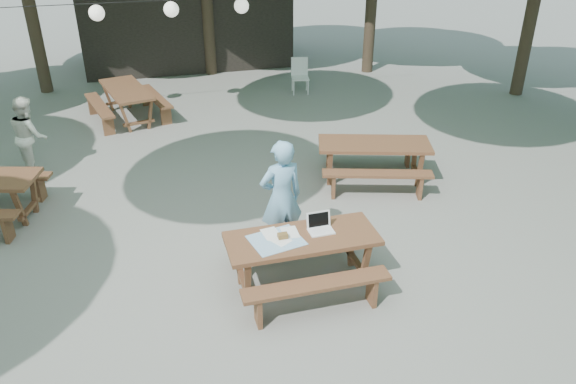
% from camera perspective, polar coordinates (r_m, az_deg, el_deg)
% --- Properties ---
extents(ground, '(80.00, 80.00, 0.00)m').
position_cam_1_polar(ground, '(8.71, -5.54, -4.85)').
color(ground, slate).
rests_on(ground, ground).
extents(pavilion, '(6.00, 3.00, 2.80)m').
position_cam_1_polar(pavilion, '(18.10, -10.43, 17.21)').
color(pavilion, black).
rests_on(pavilion, ground).
extents(main_picnic_table, '(2.00, 1.58, 0.75)m').
position_cam_1_polar(main_picnic_table, '(7.56, 1.41, -6.86)').
color(main_picnic_table, '#57331E').
rests_on(main_picnic_table, ground).
extents(picnic_table_ne, '(2.28, 2.06, 0.75)m').
position_cam_1_polar(picnic_table_ne, '(10.37, 8.65, 3.13)').
color(picnic_table_ne, '#57331E').
rests_on(picnic_table_ne, ground).
extents(picnic_table_far_w, '(1.98, 2.22, 0.75)m').
position_cam_1_polar(picnic_table_far_w, '(13.69, -15.94, 8.65)').
color(picnic_table_far_w, '#57331E').
rests_on(picnic_table_far_w, ground).
extents(woman, '(0.70, 0.51, 1.76)m').
position_cam_1_polar(woman, '(7.99, -0.68, -0.60)').
color(woman, '#76B1D8').
rests_on(woman, ground).
extents(second_person, '(0.78, 0.88, 1.49)m').
position_cam_1_polar(second_person, '(11.48, -24.79, 5.23)').
color(second_person, white).
rests_on(second_person, ground).
extents(plastic_chair, '(0.51, 0.51, 0.90)m').
position_cam_1_polar(plastic_chair, '(15.11, 1.23, 11.01)').
color(plastic_chair, silver).
rests_on(plastic_chair, ground).
extents(laptop, '(0.34, 0.27, 0.24)m').
position_cam_1_polar(laptop, '(7.48, 3.26, -3.45)').
color(laptop, white).
rests_on(laptop, main_picnic_table).
extents(tabletop_clutter, '(0.75, 0.67, 0.08)m').
position_cam_1_polar(tabletop_clutter, '(7.29, -1.05, -4.79)').
color(tabletop_clutter, '#398BC2').
rests_on(tabletop_clutter, main_picnic_table).
extents(paper_lanterns, '(9.00, 0.34, 0.38)m').
position_cam_1_polar(paper_lanterns, '(13.46, -11.72, 17.73)').
color(paper_lanterns, black).
rests_on(paper_lanterns, ground).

